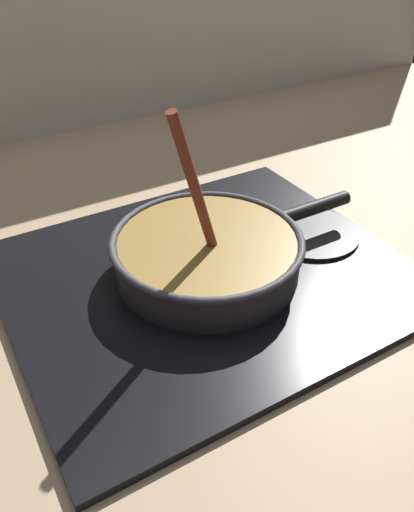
{
  "coord_description": "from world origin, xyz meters",
  "views": [
    {
      "loc": [
        -0.28,
        -0.38,
        0.46
      ],
      "look_at": [
        0.02,
        0.13,
        0.04
      ],
      "focal_mm": 35.69,
      "sensor_mm": 36.0,
      "label": 1
    }
  ],
  "objects": [
    {
      "name": "hob_plate",
      "position": [
        0.02,
        0.13,
        0.01
      ],
      "size": [
        0.56,
        0.48,
        0.01
      ],
      "primitive_type": "cube",
      "color": "black",
      "rests_on": "ground"
    },
    {
      "name": "cooking_pan",
      "position": [
        0.02,
        0.13,
        0.05
      ],
      "size": [
        0.4,
        0.27,
        0.26
      ],
      "color": "#38383D",
      "rests_on": "hob_plate"
    },
    {
      "name": "ground",
      "position": [
        0.0,
        0.0,
        -0.02
      ],
      "size": [
        2.4,
        1.6,
        0.04
      ],
      "primitive_type": "cube",
      "color": "#9E8466"
    },
    {
      "name": "spare_burner",
      "position": [
        0.21,
        0.13,
        0.01
      ],
      "size": [
        0.15,
        0.15,
        0.01
      ],
      "primitive_type": "cylinder",
      "color": "#262628",
      "rests_on": "hob_plate"
    },
    {
      "name": "backsplash_wall",
      "position": [
        0.0,
        0.79,
        0.28
      ],
      "size": [
        2.4,
        0.02,
        0.55
      ],
      "primitive_type": "cube",
      "color": "silver",
      "rests_on": "ground"
    },
    {
      "name": "burner_ring",
      "position": [
        0.02,
        0.13,
        0.02
      ],
      "size": [
        0.18,
        0.18,
        0.01
      ],
      "primitive_type": "torus",
      "color": "#592D0C",
      "rests_on": "hob_plate"
    }
  ]
}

